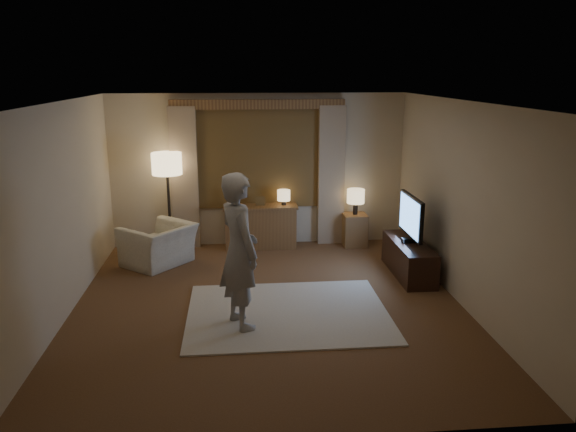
{
  "coord_description": "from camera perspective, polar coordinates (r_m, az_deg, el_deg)",
  "views": [
    {
      "loc": [
        -0.37,
        -6.75,
        2.96
      ],
      "look_at": [
        0.31,
        0.6,
        1.04
      ],
      "focal_mm": 35.0,
      "sensor_mm": 36.0,
      "label": 1
    }
  ],
  "objects": [
    {
      "name": "rug",
      "position": [
        7.15,
        -0.01,
        -9.8
      ],
      "size": [
        2.5,
        2.0,
        0.02
      ],
      "primitive_type": "cube",
      "color": "beige",
      "rests_on": "floor"
    },
    {
      "name": "armchair",
      "position": [
        9.0,
        -13.01,
        -2.88
      ],
      "size": [
        1.29,
        1.3,
        0.64
      ],
      "primitive_type": "imported",
      "rotation": [
        0.0,
        0.0,
        -2.27
      ],
      "color": "beige",
      "rests_on": "floor"
    },
    {
      "name": "floor_lamp",
      "position": [
        9.36,
        -12.19,
        4.67
      ],
      "size": [
        0.49,
        0.49,
        1.67
      ],
      "color": "black",
      "rests_on": "floor"
    },
    {
      "name": "side_table",
      "position": [
        9.79,
        6.79,
        -1.42
      ],
      "size": [
        0.4,
        0.4,
        0.56
      ],
      "primitive_type": "cube",
      "color": "brown",
      "rests_on": "floor"
    },
    {
      "name": "picture_frame",
      "position": [
        9.51,
        -2.84,
        1.42
      ],
      "size": [
        0.16,
        0.02,
        0.2
      ],
      "primitive_type": "cube",
      "color": "brown",
      "rests_on": "sideboard"
    },
    {
      "name": "person",
      "position": [
        6.51,
        -4.98,
        -3.55
      ],
      "size": [
        0.67,
        0.79,
        1.84
      ],
      "primitive_type": "imported",
      "rotation": [
        0.0,
        0.0,
        1.98
      ],
      "color": "#B3AFA5",
      "rests_on": "rug"
    },
    {
      "name": "sideboard",
      "position": [
        9.62,
        -2.81,
        -1.19
      ],
      "size": [
        1.2,
        0.4,
        0.7
      ],
      "primitive_type": "cube",
      "color": "brown",
      "rests_on": "floor"
    },
    {
      "name": "table_lamp_side",
      "position": [
        9.65,
        6.89,
        1.94
      ],
      "size": [
        0.3,
        0.3,
        0.44
      ],
      "color": "black",
      "rests_on": "side_table"
    },
    {
      "name": "table_lamp_sideboard",
      "position": [
        9.51,
        -0.44,
        2.05
      ],
      "size": [
        0.22,
        0.22,
        0.3
      ],
      "color": "black",
      "rests_on": "sideboard"
    },
    {
      "name": "tv",
      "position": [
        8.37,
        12.39,
        -0.1
      ],
      "size": [
        0.24,
        0.98,
        0.7
      ],
      "color": "black",
      "rests_on": "tv_stand"
    },
    {
      "name": "plant",
      "position": [
        9.49,
        -5.26,
        1.66
      ],
      "size": [
        0.17,
        0.13,
        0.3
      ],
      "primitive_type": "imported",
      "color": "#999999",
      "rests_on": "sideboard"
    },
    {
      "name": "room",
      "position": [
        7.44,
        -2.31,
        1.94
      ],
      "size": [
        5.04,
        5.54,
        2.64
      ],
      "color": "brown",
      "rests_on": "ground"
    },
    {
      "name": "tv_stand",
      "position": [
        8.56,
        12.17,
        -4.24
      ],
      "size": [
        0.45,
        1.4,
        0.5
      ],
      "primitive_type": "cube",
      "color": "black",
      "rests_on": "floor"
    }
  ]
}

